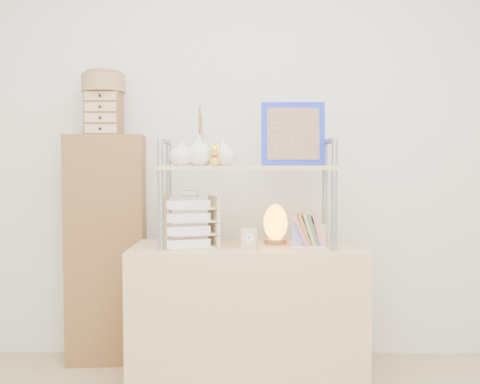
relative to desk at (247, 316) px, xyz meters
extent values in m
cube|color=silver|center=(0.00, 0.50, 0.93)|extent=(3.40, 0.02, 2.60)
cube|color=tan|center=(0.00, 0.00, 0.00)|extent=(1.20, 0.50, 0.75)
cube|color=brown|center=(-0.83, 0.37, 0.30)|extent=(0.47, 0.27, 1.35)
cylinder|color=gray|center=(-0.43, -0.15, 0.65)|extent=(0.03, 0.03, 0.55)
cylinder|color=gray|center=(-0.43, 0.15, 0.65)|extent=(0.03, 0.03, 0.55)
cylinder|color=gray|center=(-0.43, 0.00, 0.93)|extent=(0.03, 0.30, 0.03)
cylinder|color=gray|center=(0.43, -0.15, 0.65)|extent=(0.03, 0.03, 0.55)
cylinder|color=gray|center=(0.43, 0.15, 0.65)|extent=(0.03, 0.03, 0.55)
cylinder|color=gray|center=(0.43, 0.00, 0.93)|extent=(0.03, 0.30, 0.03)
cube|color=tan|center=(0.00, 0.00, 0.79)|extent=(0.90, 0.34, 0.02)
imported|color=silver|center=(-0.34, -0.02, 0.86)|extent=(0.13, 0.13, 0.14)
imported|color=silver|center=(-0.25, 0.00, 0.88)|extent=(0.15, 0.15, 0.16)
imported|color=silver|center=(-0.12, 0.02, 0.87)|extent=(0.13, 0.13, 0.14)
cylinder|color=#2947B1|center=(-0.26, 0.12, 0.85)|extent=(0.07, 0.07, 0.10)
cube|color=#1429C1|center=(0.25, 0.10, 0.97)|extent=(0.34, 0.06, 0.34)
cube|color=brown|center=(0.25, 0.09, 0.97)|extent=(0.28, 0.04, 0.28)
cube|color=#DC608B|center=(0.36, 0.00, 0.46)|extent=(0.06, 0.12, 0.17)
cube|color=#509D4E|center=(0.34, 0.02, 0.46)|extent=(0.06, 0.12, 0.17)
cube|color=tan|center=(0.32, 0.00, 0.46)|extent=(0.07, 0.13, 0.17)
cube|color=gold|center=(0.30, 0.02, 0.46)|extent=(0.07, 0.14, 0.17)
cube|color=#DC608B|center=(0.28, 0.00, 0.46)|extent=(0.08, 0.14, 0.16)
cube|color=#D6B080|center=(-0.29, -0.01, 0.38)|extent=(0.29, 0.28, 0.01)
cube|color=white|center=(-0.29, -0.12, 0.40)|extent=(0.21, 0.07, 0.04)
cube|color=#D6B080|center=(-0.29, -0.01, 0.45)|extent=(0.29, 0.28, 0.01)
cube|color=white|center=(-0.29, -0.12, 0.47)|extent=(0.21, 0.07, 0.04)
cube|color=#D6B080|center=(-0.29, -0.01, 0.51)|extent=(0.29, 0.28, 0.01)
cube|color=white|center=(-0.29, -0.12, 0.54)|extent=(0.21, 0.07, 0.04)
cube|color=#D6B080|center=(-0.29, -0.01, 0.58)|extent=(0.29, 0.28, 0.01)
cube|color=white|center=(-0.29, -0.12, 0.60)|extent=(0.21, 0.07, 0.04)
cube|color=beige|center=(-0.29, -0.03, 0.65)|extent=(0.07, 0.07, 0.03)
cylinder|color=brown|center=(0.15, 0.07, 0.39)|extent=(0.12, 0.12, 0.03)
ellipsoid|color=orange|center=(0.15, 0.07, 0.49)|extent=(0.14, 0.13, 0.19)
cube|color=tan|center=(0.01, -0.11, 0.43)|extent=(0.08, 0.05, 0.11)
cylinder|color=white|center=(0.01, -0.13, 0.43)|extent=(0.05, 0.02, 0.05)
cube|color=white|center=(0.32, -0.04, 0.38)|extent=(0.18, 0.06, 0.01)
cube|color=#213E9A|center=(0.27, -0.04, 0.44)|extent=(0.09, 0.03, 0.12)
cube|color=tan|center=(0.37, -0.03, 0.44)|extent=(0.09, 0.03, 0.11)
cube|color=brown|center=(-0.83, 0.35, 1.10)|extent=(0.20, 0.15, 0.25)
cube|color=tan|center=(-0.83, 0.27, 1.01)|extent=(0.18, 0.01, 0.05)
cube|color=tan|center=(-0.83, 0.27, 1.07)|extent=(0.18, 0.01, 0.05)
cube|color=tan|center=(-0.83, 0.27, 1.13)|extent=(0.18, 0.01, 0.05)
cube|color=tan|center=(-0.83, 0.27, 1.19)|extent=(0.18, 0.01, 0.05)
cylinder|color=olive|center=(-0.83, 0.35, 1.28)|extent=(0.25, 0.25, 0.10)
camera|label=1|loc=(-0.03, -2.79, 0.80)|focal=40.00mm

